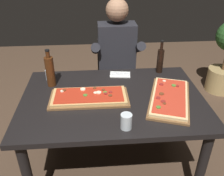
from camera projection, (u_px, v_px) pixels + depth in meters
ground_plane at (112, 164)px, 2.24m from camera, size 6.40×6.40×0.00m
dining_table at (112, 107)px, 1.92m from camera, size 1.40×0.96×0.74m
pizza_rectangular_front at (89, 97)px, 1.83m from camera, size 0.60×0.28×0.05m
pizza_rectangular_left at (170, 98)px, 1.82m from camera, size 0.46×0.64×0.05m
wine_bottle_dark at (160, 60)px, 2.18m from camera, size 0.06×0.06×0.30m
oil_bottle_amber at (50, 71)px, 1.96m from camera, size 0.07×0.07×0.32m
tumbler_near_camera at (126, 122)px, 1.53m from camera, size 0.07×0.07×0.10m
tumbler_far_side at (50, 75)px, 2.10m from camera, size 0.08×0.08×0.09m
napkin_cutlery_set at (120, 75)px, 2.18m from camera, size 0.19×0.13×0.01m
diner_chair at (116, 75)px, 2.74m from camera, size 0.44×0.44×0.87m
seated_diner at (117, 58)px, 2.51m from camera, size 0.53×0.41×1.33m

